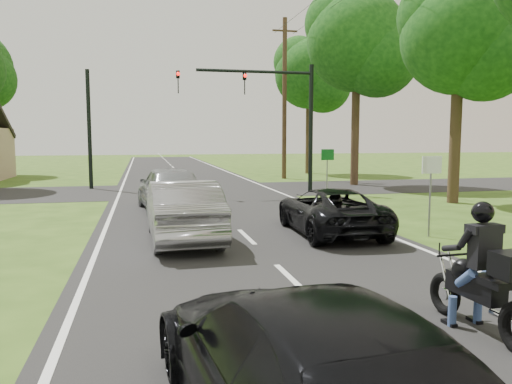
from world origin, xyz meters
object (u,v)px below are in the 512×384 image
dark_car_behind (306,370)px  silver_sedan (182,211)px  traffic_signal (273,104)px  motorcycle_rider (484,283)px  silver_suv (170,188)px  sign_white (431,176)px  dark_suv (330,210)px  utility_pole_far (284,98)px  sign_green (327,162)px

dark_car_behind → silver_sedan: bearing=-93.5°
silver_sedan → traffic_signal: size_ratio=0.72×
motorcycle_rider → traffic_signal: traffic_signal is taller
silver_sedan → traffic_signal: (5.01, 10.08, 3.36)m
silver_suv → sign_white: bearing=130.6°
silver_sedan → silver_suv: bearing=-91.2°
dark_suv → silver_sedan: silver_sedan is taller
dark_suv → traffic_signal: bearing=-93.9°
silver_suv → dark_car_behind: (0.34, -14.03, -0.12)m
silver_sedan → utility_pole_far: 20.19m
silver_suv → sign_white: sign_white is taller
silver_sedan → traffic_signal: traffic_signal is taller
silver_suv → traffic_signal: (5.04, 4.87, 3.31)m
utility_pole_far → sign_white: size_ratio=4.71×
motorcycle_rider → dark_car_behind: motorcycle_rider is taller
silver_suv → traffic_signal: 7.75m
motorcycle_rider → dark_car_behind: size_ratio=0.44×
motorcycle_rider → dark_suv: 7.09m
silver_sedan → sign_white: sign_white is taller
traffic_signal → motorcycle_rider: bearing=-95.4°
dark_suv → silver_suv: 6.51m
dark_suv → motorcycle_rider: bearing=87.1°
dark_suv → silver_sedan: 3.98m
motorcycle_rider → silver_suv: motorcycle_rider is taller
traffic_signal → utility_pole_far: bearing=70.3°
silver_sedan → silver_suv: silver_suv is taller
traffic_signal → sign_green: traffic_signal is taller
motorcycle_rider → traffic_signal: bearing=81.4°
dark_suv → silver_suv: silver_suv is taller
dark_car_behind → utility_pole_far: (7.56, 26.91, 4.38)m
motorcycle_rider → sign_green: size_ratio=0.98×
silver_suv → dark_car_behind: 14.04m
utility_pole_far → sign_white: utility_pole_far is taller
motorcycle_rider → dark_suv: motorcycle_rider is taller
silver_suv → sign_green: size_ratio=2.26×
traffic_signal → sign_green: 4.24m
utility_pole_far → sign_white: 19.39m
dark_suv → dark_car_behind: (-3.67, -8.91, 0.07)m
sign_white → dark_suv: bearing=156.9°
traffic_signal → sign_white: bearing=-83.0°
dark_suv → utility_pole_far: 18.95m
dark_suv → silver_suv: bearing=-50.0°
sign_white → dark_car_behind: bearing=-127.5°
motorcycle_rider → sign_green: bearing=74.1°
dark_car_behind → sign_green: sign_green is taller
motorcycle_rider → silver_sedan: (-3.38, 6.98, 0.07)m
sign_white → traffic_signal: bearing=97.0°
sign_white → sign_green: size_ratio=1.00×
silver_suv → motorcycle_rider: bearing=100.0°
dark_car_behind → utility_pole_far: bearing=-111.2°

